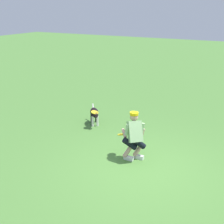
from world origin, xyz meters
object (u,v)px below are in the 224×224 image
at_px(dog, 94,113).
at_px(frisbee_flying, 95,112).
at_px(frisbee_held, 122,134).
at_px(person, 134,135).

height_order(dog, frisbee_flying, frisbee_flying).
height_order(dog, frisbee_held, frisbee_held).
bearing_deg(dog, person, 16.23).
bearing_deg(person, frisbee_held, 38.35).
distance_m(dog, frisbee_flying, 0.33).
xyz_separation_m(dog, frisbee_held, (-1.81, 1.54, 0.21)).
bearing_deg(frisbee_flying, frisbee_held, 141.81).
bearing_deg(frisbee_held, person, 169.89).
distance_m(dog, frisbee_held, 2.38).
bearing_deg(frisbee_held, dog, -40.47).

